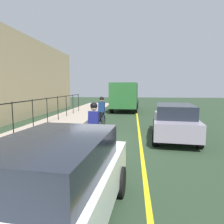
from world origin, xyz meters
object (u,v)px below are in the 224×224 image
object	(u,v)px
cyclist_follow	(94,128)
box_truck_background	(125,95)
parked_sedan_rear	(50,188)
cyclist_lead	(102,112)
patrol_sedan	(174,121)

from	to	relation	value
cyclist_follow	box_truck_background	distance (m)	13.58
box_truck_background	cyclist_follow	bearing A→B (deg)	179.87
parked_sedan_rear	box_truck_background	world-z (taller)	box_truck_background
cyclist_follow	box_truck_background	bearing A→B (deg)	1.43
parked_sedan_rear	box_truck_background	size ratio (longest dim) A/B	0.67
cyclist_lead	patrol_sedan	distance (m)	4.30
cyclist_follow	patrol_sedan	xyz separation A→B (m)	(2.43, -3.29, -0.09)
cyclist_lead	cyclist_follow	bearing A→B (deg)	-170.68
cyclist_lead	patrol_sedan	world-z (taller)	cyclist_lead
cyclist_follow	parked_sedan_rear	size ratio (longest dim) A/B	0.40
cyclist_follow	cyclist_lead	bearing A→B (deg)	9.32
cyclist_lead	cyclist_follow	xyz separation A→B (m)	(-4.58, -0.43, 0.00)
cyclist_lead	box_truck_background	bearing A→B (deg)	-2.58
cyclist_lead	cyclist_follow	size ratio (longest dim) A/B	1.00
cyclist_lead	patrol_sedan	size ratio (longest dim) A/B	0.40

